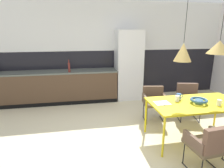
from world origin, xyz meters
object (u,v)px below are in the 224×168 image
Objects in this scene: refrigerator_column at (128,65)px; mug_dark_espresso at (179,96)px; armchair_head_of_table at (154,98)px; open_book at (162,103)px; bottle_vinegar_dark at (69,67)px; fruit_bowl at (199,100)px; mug_tall_blue at (177,98)px; dining_table at (196,105)px; pendant_lamp_over_table_far at (219,47)px; mug_wide_latte at (219,103)px; pendant_lamp_over_table_near at (183,52)px; armchair_far_side at (211,143)px; armchair_by_stool at (188,97)px.

refrigerator_column is 2.29m from mug_dark_espresso.
refrigerator_column is 14.68× the size of mug_dark_espresso.
armchair_head_of_table reaches higher than open_book.
bottle_vinegar_dark is at bearing 126.46° from open_book.
mug_tall_blue is at bearing 152.46° from fruit_bowl.
armchair_head_of_table is 0.78m from mug_dark_espresso.
dining_table is 1.02m from armchair_head_of_table.
fruit_bowl is at bearing -167.19° from pendant_lamp_over_table_far.
mug_wide_latte is 0.68m from mug_tall_blue.
pendant_lamp_over_table_near reaches higher than refrigerator_column.
bottle_vinegar_dark is at bearing 138.76° from pendant_lamp_over_table_far.
armchair_far_side is 3.74m from bottle_vinegar_dark.
mug_tall_blue is (0.10, -0.80, 0.28)m from armchair_head_of_table.
mug_dark_espresso is at bearing 20.77° from open_book.
armchair_by_stool is (0.71, 1.73, 0.01)m from armchair_far_side.
pendant_lamp_over_table_far reaches higher than mug_dark_espresso.
open_book is 2.78m from bottle_vinegar_dark.
armchair_head_of_table is 6.12× the size of mug_tall_blue.
mug_wide_latte is (-0.10, -1.06, 0.27)m from armchair_by_stool.
mug_dark_espresso is at bearing 58.84° from pendant_lamp_over_table_near.
fruit_bowl is 0.23× the size of pendant_lamp_over_table_near.
bottle_vinegar_dark is at bearing -27.43° from armchair_head_of_table.
fruit_bowl is 0.96m from pendant_lamp_over_table_far.
open_book is 0.33m from mug_tall_blue.
pendant_lamp_over_table_near is 0.65m from pendant_lamp_over_table_far.
pendant_lamp_over_table_far reaches higher than fruit_bowl.
pendant_lamp_over_table_near reaches higher than bottle_vinegar_dark.
pendant_lamp_over_table_far reaches higher than armchair_head_of_table.
dining_table is 13.24× the size of mug_tall_blue.
mug_dark_espresso reaches higher than dining_table.
pendant_lamp_over_table_near is at bearing 85.78° from armchair_far_side.
dining_table is 4.85× the size of bottle_vinegar_dark.
armchair_by_stool is at bearing 46.91° from mug_tall_blue.
mug_dark_espresso is at bearing 142.25° from mug_wide_latte.
mug_dark_espresso is 1.07m from pendant_lamp_over_table_far.
mug_tall_blue is at bearing 105.76° from armchair_head_of_table.
pendant_lamp_over_table_near is (-0.03, -0.08, 0.83)m from mug_tall_blue.
armchair_head_of_table is 2.86× the size of open_book.
pendant_lamp_over_table_far is at bearing 4.12° from dining_table.
refrigerator_column is 7.57× the size of open_book.
refrigerator_column reaches higher than fruit_bowl.
mug_tall_blue is (-0.08, -0.09, -0.00)m from mug_dark_espresso.
fruit_bowl is 3.27m from bottle_vinegar_dark.
bottle_vinegar_dark reaches higher than open_book.
refrigerator_column is 1.63m from armchair_head_of_table.
armchair_head_of_table is at bearing 96.99° from mug_tall_blue.
bottle_vinegar_dark is (-2.04, 2.07, 0.25)m from mug_dark_espresso.
fruit_bowl is at bearing -27.54° from mug_tall_blue.
mug_dark_espresso is at bearing 80.01° from armchair_far_side.
pendant_lamp_over_table_far is at bearing 137.40° from armchair_head_of_table.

